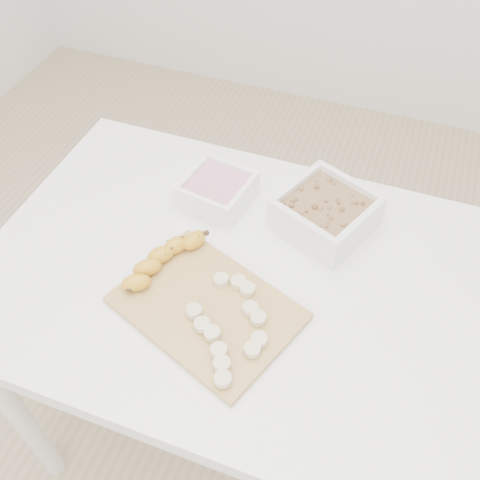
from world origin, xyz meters
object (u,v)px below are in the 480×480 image
(table, at_px, (235,300))
(bowl_granola, at_px, (325,213))
(bowl_yogurt, at_px, (217,191))
(banana, at_px, (162,260))
(cutting_board, at_px, (207,308))

(table, relative_size, bowl_granola, 4.43)
(bowl_yogurt, relative_size, bowl_granola, 0.69)
(bowl_granola, bearing_deg, table, -126.92)
(bowl_yogurt, bearing_deg, table, -58.51)
(bowl_yogurt, distance_m, bowl_granola, 0.24)
(table, distance_m, bowl_granola, 0.26)
(bowl_granola, xyz_separation_m, banana, (-0.26, -0.22, -0.01))
(bowl_yogurt, height_order, bowl_granola, bowl_granola)
(table, bearing_deg, cutting_board, -98.41)
(table, bearing_deg, bowl_yogurt, 121.49)
(bowl_yogurt, bearing_deg, cutting_board, -72.01)
(bowl_yogurt, xyz_separation_m, cutting_board, (0.09, -0.27, -0.02))
(table, relative_size, banana, 5.23)
(bowl_yogurt, bearing_deg, bowl_granola, 1.66)
(table, bearing_deg, bowl_granola, 53.08)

